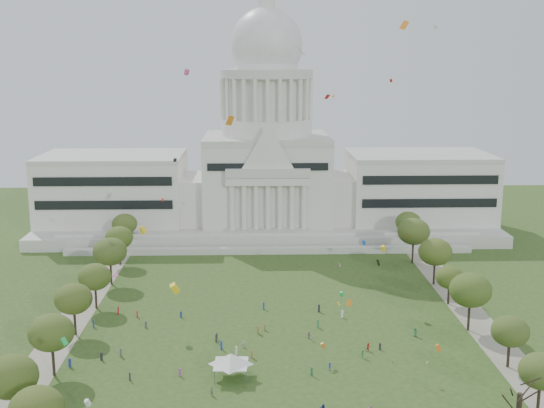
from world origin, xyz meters
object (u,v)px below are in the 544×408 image
Objects in this scene: big_bare_tree at (520,390)px; person_0 at (415,332)px; event_tent at (231,359)px; capitol at (267,169)px.

big_bare_tree reaches higher than person_0.
big_bare_tree is 1.36× the size of event_tent.
person_0 is (31.24, -99.40, -21.26)m from capitol.
capitol is 120.10m from event_tent.
event_tent is (-47.35, 23.27, -4.75)m from big_bare_tree.
event_tent is at bearing 153.83° from big_bare_tree.
capitol is 106.34m from person_0.
event_tent is (-9.35, -118.32, -18.37)m from capitol.
capitol is at bearing 105.02° from big_bare_tree.
event_tent is at bearing -94.52° from capitol.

